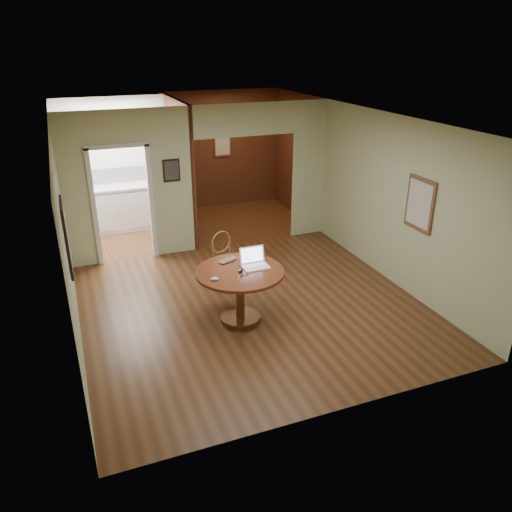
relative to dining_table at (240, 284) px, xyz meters
name	(u,v)px	position (x,y,z in m)	size (l,w,h in m)	color
floor	(253,307)	(0.30, 0.27, -0.58)	(5.00, 5.00, 0.00)	#472814
room_shell	(172,178)	(-0.17, 3.37, 0.71)	(5.20, 7.50, 5.00)	silver
dining_table	(240,284)	(0.00, 0.00, 0.00)	(1.25, 1.25, 0.78)	brown
chair	(225,258)	(0.12, 1.04, -0.04)	(0.52, 0.52, 0.96)	brown
open_laptop	(254,261)	(0.25, 0.08, 0.27)	(0.37, 0.32, 0.26)	white
closed_laptop	(230,261)	(-0.03, 0.33, 0.21)	(0.30, 0.19, 0.02)	#B8B8BD
mouse	(215,279)	(-0.42, -0.17, 0.23)	(0.11, 0.06, 0.05)	white
wine_glass	(240,269)	(-0.01, -0.05, 0.25)	(0.08, 0.08, 0.09)	white
pen	(245,276)	(0.01, -0.18, 0.21)	(0.01, 0.01, 0.14)	#0C1856
kitchen_cabinet	(122,207)	(-1.05, 4.47, -0.11)	(2.06, 0.60, 0.94)	silver
grocery_bag	(156,176)	(-0.28, 4.47, 0.49)	(0.26, 0.22, 0.26)	beige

